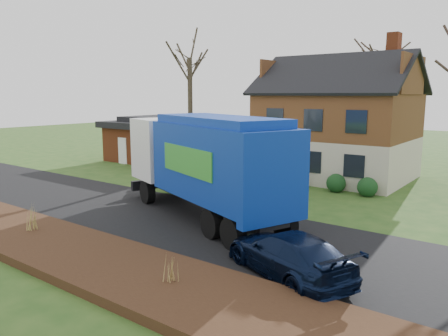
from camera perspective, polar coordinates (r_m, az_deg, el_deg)
The scene contains 12 objects.
ground at distance 19.81m, azimuth -7.19°, elevation -6.59°, with size 120.00×120.00×0.00m, color #274C19.
road at distance 19.81m, azimuth -7.19°, elevation -6.57°, with size 80.00×7.00×0.02m, color black.
mulch_verge at distance 16.56m, azimuth -20.22°, elevation -9.84°, with size 80.00×3.50×0.30m, color black.
main_house at distance 29.99m, azimuth 13.71°, elevation 6.51°, with size 12.95×8.95×9.26m.
ranch_house at distance 36.90m, azimuth -6.67°, elevation 3.79°, with size 9.80×8.20×3.70m.
garbage_truck at distance 19.22m, azimuth -2.41°, elevation 1.08°, with size 11.06×6.56×4.61m.
silver_sedan at distance 25.57m, azimuth -5.31°, elevation -1.02°, with size 1.71×4.89×1.61m, color #A0A3A7.
navy_wagon at distance 13.68m, azimuth 8.37°, elevation -11.05°, with size 1.94×4.78×1.39m, color black.
tree_front_west at distance 31.34m, azimuth -4.54°, elevation 16.30°, with size 3.75×3.75×11.14m.
tree_back at distance 37.08m, azimuth 20.15°, elevation 15.40°, with size 3.65×3.65×11.54m.
grass_clump_mid at distance 18.51m, azimuth -23.83°, elevation -5.89°, with size 0.37×0.30×1.03m.
grass_clump_east at distance 12.59m, azimuth -6.92°, elevation -12.87°, with size 0.32×0.26×0.80m.
Camera 1 is at (13.28, -13.63, 5.49)m, focal length 35.00 mm.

